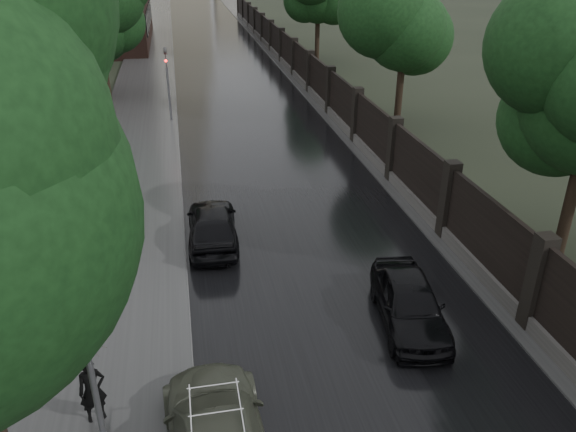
# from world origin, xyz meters

# --- Properties ---
(fence_right) EXTENTS (0.45, 75.72, 2.70)m
(fence_right) POSITION_xyz_m (4.60, 32.01, 1.01)
(fence_right) COLOR #383533
(fence_right) RESTS_ON ground
(tree_left_far) EXTENTS (4.25, 4.25, 7.39)m
(tree_left_far) POSITION_xyz_m (-8.00, 30.00, 5.24)
(tree_left_far) COLOR black
(tree_left_far) RESTS_ON ground
(tree_right_b) EXTENTS (4.08, 4.08, 7.01)m
(tree_right_b) POSITION_xyz_m (7.50, 22.00, 4.95)
(tree_right_b) COLOR black
(tree_right_b) RESTS_ON ground
(lamp_post) EXTENTS (0.25, 0.12, 5.11)m
(lamp_post) POSITION_xyz_m (-5.40, 1.50, 2.67)
(lamp_post) COLOR #59595E
(lamp_post) RESTS_ON ground
(traffic_light) EXTENTS (0.16, 0.32, 4.00)m
(traffic_light) POSITION_xyz_m (-4.30, 24.99, 2.40)
(traffic_light) COLOR #59595E
(traffic_light) RESTS_ON ground
(hatchback_left) EXTENTS (1.75, 4.03, 1.35)m
(hatchback_left) POSITION_xyz_m (-3.07, 11.08, 0.68)
(hatchback_left) COLOR black
(hatchback_left) RESTS_ON ground
(car_right_near) EXTENTS (2.05, 4.00, 1.30)m
(car_right_near) POSITION_xyz_m (1.60, 5.75, 0.65)
(car_right_near) COLOR black
(car_right_near) RESTS_ON ground
(pedestrian_umbrella) EXTENTS (1.09, 1.10, 2.34)m
(pedestrian_umbrella) POSITION_xyz_m (-5.99, 3.79, 1.72)
(pedestrian_umbrella) COLOR black
(pedestrian_umbrella) RESTS_ON sidewalk_left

